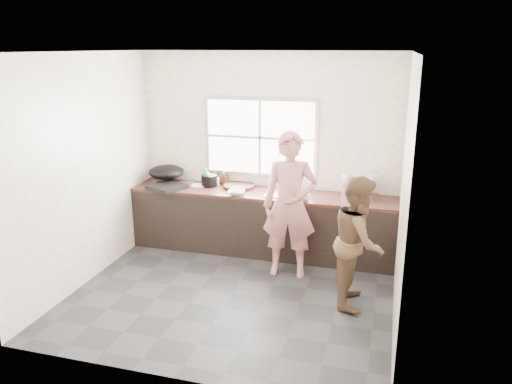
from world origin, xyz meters
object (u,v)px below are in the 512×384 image
(plate_food, at_px, (198,186))
(woman, at_px, (290,210))
(bowl_crabs, at_px, (299,197))
(dish_rack, at_px, (361,185))
(pot_lid_left, at_px, (169,185))
(bottle_green, at_px, (206,177))
(bottle_brown_tall, at_px, (225,179))
(cutting_board, at_px, (239,186))
(glass_jar, at_px, (217,182))
(wok, at_px, (166,172))
(bowl_held, at_px, (289,197))
(pot_lid_right, at_px, (187,183))
(bowl_mince, at_px, (236,193))
(burner, at_px, (167,187))
(bottle_brown_short, at_px, (215,178))
(black_pot, at_px, (209,181))
(person_side, at_px, (359,241))

(plate_food, bearing_deg, woman, -23.55)
(bowl_crabs, relative_size, dish_rack, 0.52)
(dish_rack, bearing_deg, pot_lid_left, -158.68)
(bottle_green, relative_size, pot_lid_left, 1.20)
(bottle_brown_tall, xyz_separation_m, pot_lid_left, (-0.75, -0.25, -0.08))
(woman, relative_size, cutting_board, 3.85)
(bowl_crabs, xyz_separation_m, plate_food, (-1.48, 0.22, -0.02))
(glass_jar, xyz_separation_m, dish_rack, (2.00, -0.02, 0.10))
(plate_food, height_order, wok, wok)
(cutting_board, height_order, plate_food, cutting_board)
(plate_food, height_order, glass_jar, glass_jar)
(bowl_held, relative_size, dish_rack, 0.52)
(cutting_board, relative_size, pot_lid_right, 1.68)
(bowl_mince, bearing_deg, glass_jar, 137.89)
(burner, relative_size, pot_lid_right, 1.59)
(plate_food, height_order, bottle_brown_short, bottle_brown_short)
(bottle_brown_tall, height_order, pot_lid_left, bottle_brown_tall)
(pot_lid_left, bearing_deg, bottle_brown_short, 22.19)
(black_pot, distance_m, dish_rack, 2.09)
(person_side, height_order, pot_lid_left, person_side)
(person_side, relative_size, pot_lid_left, 6.36)
(bowl_mince, height_order, burner, burner)
(bottle_green, distance_m, pot_lid_left, 0.56)
(person_side, bearing_deg, bottle_brown_tall, 55.00)
(cutting_board, distance_m, wok, 1.10)
(burner, relative_size, wok, 0.82)
(black_pot, distance_m, bottle_brown_tall, 0.23)
(dish_rack, relative_size, pot_lid_left, 1.79)
(bowl_held, bearing_deg, burner, 180.00)
(bottle_green, xyz_separation_m, burner, (-0.48, -0.27, -0.11))
(person_side, height_order, pot_lid_right, person_side)
(black_pot, relative_size, bottle_brown_short, 1.39)
(bowl_mince, relative_size, plate_food, 1.04)
(wok, bearing_deg, plate_food, -7.91)
(bowl_crabs, bearing_deg, pot_lid_right, 169.85)
(person_side, distance_m, bowl_mince, 1.90)
(cutting_board, bearing_deg, glass_jar, 174.32)
(bottle_brown_tall, height_order, bottle_brown_short, bottle_brown_tall)
(plate_food, relative_size, wok, 0.42)
(bottle_green, height_order, wok, bottle_green)
(woman, xyz_separation_m, person_side, (0.87, -0.51, -0.12))
(burner, distance_m, wok, 0.37)
(woman, xyz_separation_m, burner, (-1.81, 0.38, 0.05))
(plate_food, bearing_deg, dish_rack, 2.60)
(person_side, xyz_separation_m, black_pot, (-2.17, 1.19, 0.22))
(person_side, distance_m, bottle_brown_short, 2.53)
(wok, bearing_deg, woman, -19.67)
(bowl_held, distance_m, plate_food, 1.38)
(person_side, distance_m, dish_rack, 1.27)
(glass_jar, relative_size, pot_lid_right, 0.39)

